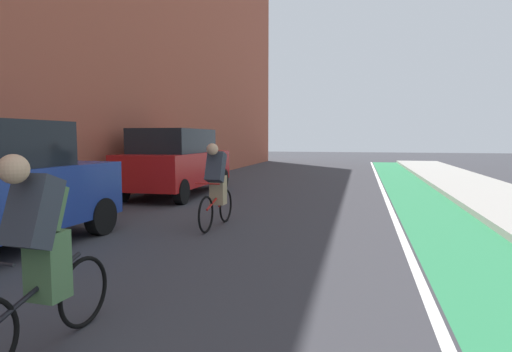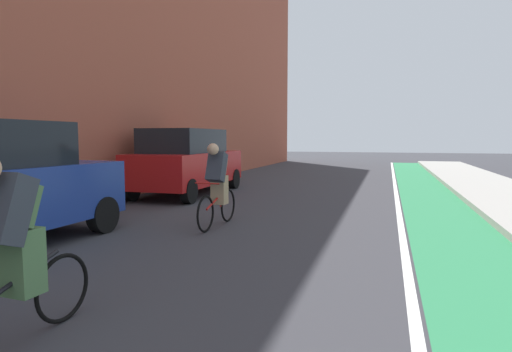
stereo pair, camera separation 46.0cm
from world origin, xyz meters
The scene contains 6 objects.
ground_plane centered at (0.00, 15.60, 0.00)m, with size 86.22×86.22×0.00m, color #38383D.
bike_lane_paint centered at (3.63, 17.60, 0.00)m, with size 1.60×39.19×0.00m, color #2D8451.
lane_divider_stripe centered at (2.73, 17.60, 0.00)m, with size 0.12×39.19×0.00m, color white.
parked_suv_red centered at (-3.38, 17.78, 1.02)m, with size 2.01×4.68×1.98m.
cyclist_mid centered at (-0.45, 8.68, 0.85)m, with size 0.48×1.69×1.60m.
cyclist_trailing centered at (-0.68, 13.63, 0.85)m, with size 0.48×1.73×1.62m.
Camera 2 is at (2.44, 6.00, 1.72)m, focal length 30.05 mm.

